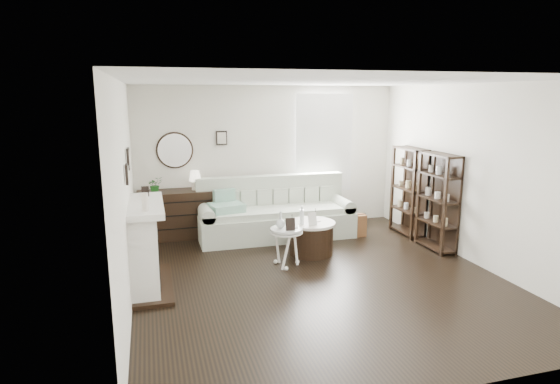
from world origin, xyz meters
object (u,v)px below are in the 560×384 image
object	(u,v)px
drum_table	(311,238)
pedestal_table	(286,231)
sofa	(275,217)
dresser	(175,214)

from	to	relation	value
drum_table	pedestal_table	size ratio (longest dim) A/B	1.29
pedestal_table	drum_table	bearing A→B (deg)	38.48
sofa	dresser	distance (m)	1.79
dresser	pedestal_table	distance (m)	2.45
dresser	pedestal_table	world-z (taller)	dresser
sofa	drum_table	distance (m)	1.15
drum_table	sofa	bearing A→B (deg)	105.65
dresser	sofa	bearing A→B (deg)	-12.44
dresser	drum_table	world-z (taller)	dresser
drum_table	pedestal_table	world-z (taller)	pedestal_table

